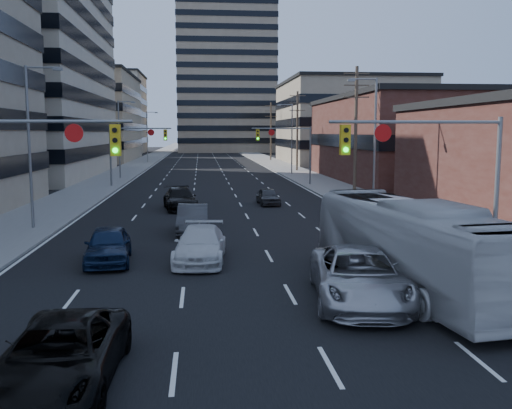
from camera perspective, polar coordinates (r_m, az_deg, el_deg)
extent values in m
plane|color=black|center=(13.62, -0.30, -16.24)|extent=(400.00, 400.00, 0.00)
cube|color=black|center=(142.55, -5.10, 5.04)|extent=(18.00, 300.00, 0.02)
cube|color=slate|center=(142.92, -9.73, 5.00)|extent=(5.00, 300.00, 0.15)
cube|color=slate|center=(143.10, -0.47, 5.11)|extent=(5.00, 300.00, 0.15)
cube|color=gray|center=(114.77, -17.21, 8.21)|extent=(20.00, 30.00, 16.00)
cube|color=#472119|center=(67.32, 16.49, 6.16)|extent=(20.00, 30.00, 9.00)
cube|color=gray|center=(103.80, 9.14, 8.03)|extent=(22.00, 28.00, 14.00)
cube|color=gray|center=(164.30, -3.10, 15.49)|extent=(26.00, 26.00, 58.00)
cube|color=#ADA089|center=(154.86, -15.71, 8.67)|extent=(24.00, 24.00, 20.00)
cube|color=gray|center=(146.25, 7.62, 7.41)|extent=(22.00, 22.00, 12.00)
cylinder|color=slate|center=(21.20, -21.09, 7.77)|extent=(6.50, 0.12, 0.12)
cube|color=gold|center=(20.66, -13.87, 6.26)|extent=(0.35, 0.28, 1.10)
cylinder|color=black|center=(20.50, -13.96, 7.23)|extent=(0.18, 0.06, 0.18)
cylinder|color=black|center=(20.50, -13.93, 6.25)|extent=(0.18, 0.06, 0.18)
cylinder|color=#0CE526|center=(20.51, -13.90, 5.28)|extent=(0.18, 0.06, 0.18)
cylinder|color=white|center=(20.87, -17.73, 6.83)|extent=(0.64, 0.06, 0.64)
cylinder|color=slate|center=(23.40, 22.92, 0.72)|extent=(0.18, 0.18, 6.00)
cylinder|color=slate|center=(21.91, 15.72, 7.95)|extent=(6.50, 0.12, 0.12)
cube|color=gold|center=(21.10, 8.89, 6.40)|extent=(0.35, 0.28, 1.10)
cylinder|color=black|center=(20.95, 9.02, 7.35)|extent=(0.18, 0.06, 0.18)
cylinder|color=black|center=(20.95, 9.00, 6.39)|extent=(0.18, 0.06, 0.18)
cylinder|color=#0CE526|center=(20.96, 8.98, 5.44)|extent=(0.18, 0.06, 0.18)
cylinder|color=white|center=(21.46, 12.57, 7.00)|extent=(0.64, 0.06, 0.64)
cylinder|color=slate|center=(58.17, -14.34, 4.63)|extent=(0.18, 0.18, 6.00)
cylinder|color=slate|center=(57.74, -11.46, 7.47)|extent=(6.00, 0.12, 0.12)
cube|color=gold|center=(57.55, -9.05, 6.88)|extent=(0.35, 0.28, 1.10)
cylinder|color=black|center=(57.39, -9.07, 7.23)|extent=(0.18, 0.06, 0.18)
cylinder|color=black|center=(57.39, -9.06, 6.88)|extent=(0.18, 0.06, 0.18)
cylinder|color=#0CE526|center=(57.39, -9.05, 6.53)|extent=(0.18, 0.06, 0.18)
cylinder|color=white|center=(57.62, -10.46, 7.10)|extent=(0.64, 0.06, 0.64)
cylinder|color=slate|center=(58.56, 5.45, 4.84)|extent=(0.18, 0.18, 6.00)
cylinder|color=slate|center=(58.02, 2.55, 7.61)|extent=(6.00, 0.12, 0.12)
cube|color=gold|center=(57.73, 0.17, 6.97)|extent=(0.35, 0.28, 1.10)
cylinder|color=black|center=(57.57, 0.18, 7.32)|extent=(0.18, 0.06, 0.18)
cylinder|color=black|center=(57.57, 0.18, 6.97)|extent=(0.18, 0.06, 0.18)
cylinder|color=#0CE526|center=(57.57, 0.18, 6.62)|extent=(0.18, 0.06, 0.18)
cylinder|color=white|center=(57.85, 1.56, 7.22)|extent=(0.64, 0.06, 0.64)
cylinder|color=#4C3D2D|center=(50.24, 9.94, 7.22)|extent=(0.28, 0.28, 11.00)
cube|color=#4C3D2D|center=(50.49, 10.06, 12.79)|extent=(2.20, 0.10, 0.10)
cube|color=#4C3D2D|center=(50.40, 10.04, 11.66)|extent=(2.20, 0.10, 0.10)
cube|color=#4C3D2D|center=(50.33, 10.01, 10.52)|extent=(2.20, 0.10, 0.10)
cylinder|color=#4C3D2D|center=(79.57, 4.15, 7.28)|extent=(0.28, 0.28, 11.00)
cube|color=#4C3D2D|center=(79.72, 4.18, 10.81)|extent=(2.20, 0.10, 0.10)
cube|color=#4C3D2D|center=(79.67, 4.17, 10.09)|extent=(2.20, 0.10, 0.10)
cube|color=#4C3D2D|center=(79.62, 4.17, 9.37)|extent=(2.20, 0.10, 0.10)
cylinder|color=#4C3D2D|center=(109.26, 1.49, 7.28)|extent=(0.28, 0.28, 11.00)
cube|color=#4C3D2D|center=(109.37, 1.50, 9.85)|extent=(2.20, 0.10, 0.10)
cube|color=#4C3D2D|center=(109.33, 1.49, 9.33)|extent=(2.20, 0.10, 0.10)
cube|color=#4C3D2D|center=(109.30, 1.49, 8.81)|extent=(2.20, 0.10, 0.10)
cylinder|color=slate|center=(33.78, -21.72, 5.16)|extent=(0.16, 0.16, 9.00)
cylinder|color=slate|center=(33.71, -20.57, 12.71)|extent=(1.80, 0.10, 0.10)
cube|color=slate|center=(33.51, -19.21, 12.66)|extent=(0.50, 0.22, 0.14)
cylinder|color=slate|center=(68.09, -13.52, 6.27)|extent=(0.16, 0.16, 9.00)
cylinder|color=slate|center=(68.06, -12.87, 9.99)|extent=(1.80, 0.10, 0.10)
cube|color=slate|center=(67.96, -12.19, 9.95)|extent=(0.50, 0.22, 0.14)
cylinder|color=slate|center=(102.87, -10.83, 6.60)|extent=(0.16, 0.16, 9.00)
cylinder|color=slate|center=(102.85, -10.38, 9.07)|extent=(1.80, 0.10, 0.10)
cube|color=slate|center=(102.78, -9.93, 9.03)|extent=(0.50, 0.22, 0.14)
cylinder|color=slate|center=(39.22, 11.79, 5.74)|extent=(0.16, 0.16, 9.00)
cylinder|color=slate|center=(39.10, 10.67, 12.22)|extent=(1.80, 0.10, 0.10)
cube|color=slate|center=(38.89, 9.51, 12.15)|extent=(0.50, 0.22, 0.14)
cylinder|color=slate|center=(73.38, 3.61, 6.51)|extent=(0.16, 0.16, 9.00)
cylinder|color=slate|center=(73.31, 2.94, 9.95)|extent=(1.80, 0.10, 0.10)
cube|color=slate|center=(73.20, 2.31, 9.90)|extent=(0.50, 0.22, 0.14)
imported|color=black|center=(13.22, -19.01, -14.06)|extent=(2.52, 5.22, 1.43)
imported|color=silver|center=(24.12, -5.59, -4.03)|extent=(2.43, 5.16, 1.46)
imported|color=#AFAFB4|center=(18.63, 10.29, -7.08)|extent=(3.62, 6.49, 1.72)
imported|color=silver|center=(20.19, 15.31, -4.01)|extent=(4.15, 11.57, 3.15)
imported|color=#0D1B35|center=(24.58, -14.55, -3.94)|extent=(2.18, 4.60, 1.52)
imported|color=#353638|center=(30.99, -6.33, -1.45)|extent=(1.70, 4.67, 1.53)
imported|color=black|center=(40.51, -7.60, 0.56)|extent=(2.81, 5.45, 1.51)
imported|color=#343437|center=(42.84, 1.23, 0.82)|extent=(1.66, 3.77, 1.26)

